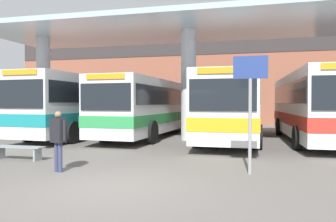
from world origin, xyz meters
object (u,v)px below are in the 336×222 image
(pedestrian_waiting, at_px, (58,135))
(transit_bus_left_bay, at_px, (85,104))
(transit_bus_center_bay, at_px, (153,105))
(waiting_bench_near_pillar, at_px, (19,150))
(info_sign_platform, at_px, (250,90))
(transit_bus_right_bay, at_px, (232,105))
(transit_bus_far_right_bay, at_px, (313,105))
(parked_car_street, at_px, (162,114))

(pedestrian_waiting, bearing_deg, transit_bus_left_bay, 135.00)
(transit_bus_center_bay, xyz_separation_m, pedestrian_waiting, (0.32, -10.16, -0.74))
(transit_bus_left_bay, bearing_deg, waiting_bench_near_pillar, 104.62)
(transit_bus_left_bay, bearing_deg, info_sign_platform, 141.29)
(transit_bus_left_bay, distance_m, info_sign_platform, 12.16)
(transit_bus_right_bay, distance_m, transit_bus_far_right_bay, 3.94)
(info_sign_platform, xyz_separation_m, pedestrian_waiting, (-5.14, -0.98, -1.21))
(waiting_bench_near_pillar, xyz_separation_m, parked_car_street, (0.54, 16.65, 0.66))
(transit_bus_right_bay, relative_size, pedestrian_waiting, 7.02)
(transit_bus_left_bay, height_order, transit_bus_right_bay, transit_bus_left_bay)
(transit_bus_right_bay, distance_m, waiting_bench_near_pillar, 10.57)
(transit_bus_center_bay, distance_m, transit_bus_right_bay, 4.62)
(transit_bus_right_bay, relative_size, transit_bus_far_right_bay, 1.06)
(waiting_bench_near_pillar, distance_m, info_sign_platform, 7.75)
(transit_bus_left_bay, bearing_deg, transit_bus_center_bay, -159.87)
(transit_bus_left_bay, distance_m, transit_bus_right_bay, 8.27)
(transit_bus_left_bay, xyz_separation_m, info_sign_platform, (9.14, -8.02, 0.38))
(transit_bus_right_bay, height_order, waiting_bench_near_pillar, transit_bus_right_bay)
(transit_bus_right_bay, relative_size, parked_car_street, 2.74)
(transit_bus_far_right_bay, bearing_deg, waiting_bench_near_pillar, 35.89)
(transit_bus_far_right_bay, xyz_separation_m, pedestrian_waiting, (-8.19, -9.45, -0.80))
(transit_bus_right_bay, height_order, info_sign_platform, transit_bus_right_bay)
(pedestrian_waiting, bearing_deg, waiting_bench_near_pillar, 171.02)
(transit_bus_left_bay, relative_size, transit_bus_center_bay, 0.89)
(transit_bus_left_bay, height_order, waiting_bench_near_pillar, transit_bus_left_bay)
(transit_bus_right_bay, bearing_deg, transit_bus_left_bay, 3.94)
(transit_bus_right_bay, relative_size, waiting_bench_near_pillar, 6.57)
(transit_bus_left_bay, distance_m, waiting_bench_near_pillar, 7.95)
(transit_bus_left_bay, height_order, transit_bus_center_bay, transit_bus_left_bay)
(info_sign_platform, distance_m, parked_car_street, 18.45)
(waiting_bench_near_pillar, height_order, info_sign_platform, info_sign_platform)
(transit_bus_far_right_bay, bearing_deg, transit_bus_left_bay, 0.58)
(transit_bus_left_bay, relative_size, info_sign_platform, 3.34)
(waiting_bench_near_pillar, distance_m, pedestrian_waiting, 2.82)
(transit_bus_center_bay, bearing_deg, transit_bus_far_right_bay, 177.89)
(parked_car_street, bearing_deg, pedestrian_waiting, -83.70)
(transit_bus_far_right_bay, bearing_deg, info_sign_platform, 68.65)
(transit_bus_right_bay, height_order, pedestrian_waiting, transit_bus_right_bay)
(transit_bus_center_bay, relative_size, pedestrian_waiting, 7.03)
(transit_bus_right_bay, xyz_separation_m, transit_bus_far_right_bay, (3.94, -0.03, 0.04))
(transit_bus_left_bay, bearing_deg, transit_bus_far_right_bay, -175.33)
(transit_bus_center_bay, height_order, transit_bus_far_right_bay, transit_bus_far_right_bay)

